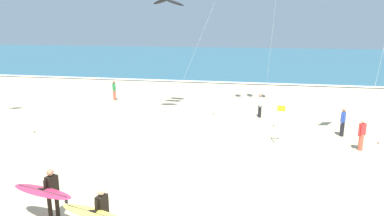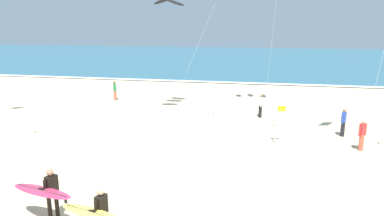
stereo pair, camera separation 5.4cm
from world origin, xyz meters
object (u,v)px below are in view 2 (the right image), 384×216
Objects in this scene: surfer_trailing at (98,213)px; bystander_blue_top at (343,122)px; bystander_green_top at (115,90)px; surfer_lead at (47,191)px; lifeguard_flag at (278,120)px; bystander_red_top at (362,135)px; bystander_white_top at (260,106)px.

surfer_trailing is 1.33× the size of bystander_blue_top.
bystander_green_top is 17.57m from bystander_blue_top.
lifeguard_flag is at bearing 51.30° from surfer_lead.
bystander_red_top is at bearing -2.60° from lifeguard_flag.
surfer_lead is at bearing -134.48° from bystander_blue_top.
lifeguard_flag is at bearing 177.40° from bystander_red_top.
surfer_trailing is at bearing -67.46° from bystander_green_top.
lifeguard_flag is at bearing 62.68° from surfer_trailing.
surfer_trailing reaches higher than bystander_blue_top.
surfer_lead is at bearing -72.61° from bystander_green_top.
surfer_trailing is 1.33× the size of bystander_white_top.
surfer_lead reaches higher than bystander_green_top.
bystander_green_top is 1.00× the size of bystander_red_top.
lifeguard_flag is (-3.63, -2.04, 0.45)m from bystander_blue_top.
bystander_white_top is at bearing 99.87° from lifeguard_flag.
lifeguard_flag is (5.11, 9.89, 0.23)m from surfer_trailing.
bystander_red_top is at bearing -27.28° from bystander_green_top.
bystander_green_top is 15.29m from lifeguard_flag.
bystander_green_top is 18.87m from bystander_red_top.
bystander_white_top is at bearing 74.55° from surfer_trailing.
surfer_trailing is at bearing -126.24° from bystander_blue_top.
bystander_blue_top is 2.26m from bystander_red_top.
bystander_green_top is at bearing 152.72° from bystander_red_top.
lifeguard_flag reaches higher than bystander_blue_top.
bystander_white_top is at bearing -15.15° from bystander_green_top.
bystander_green_top is at bearing 112.54° from surfer_trailing.
surfer_lead is 1.57× the size of bystander_green_top.
surfer_lead is 1.18× the size of surfer_trailing.
surfer_trailing is 1.01× the size of lifeguard_flag.
bystander_red_top and bystander_white_top have the same top height.
bystander_green_top is 12.23m from bystander_white_top.
bystander_blue_top is 1.00× the size of bystander_red_top.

